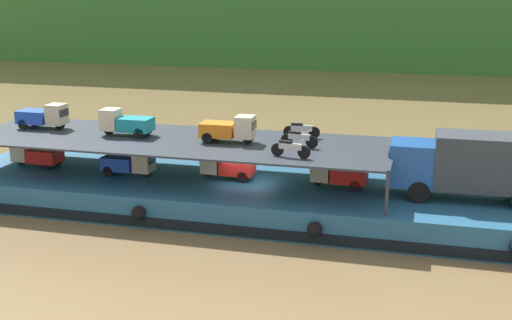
% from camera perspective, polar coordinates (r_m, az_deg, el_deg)
% --- Properties ---
extents(ground_plane, '(400.00, 400.00, 0.00)m').
position_cam_1_polar(ground_plane, '(34.44, -0.71, -4.30)').
color(ground_plane, brown).
extents(cargo_barge, '(31.25, 8.16, 1.50)m').
position_cam_1_polar(cargo_barge, '(34.19, -0.73, -3.12)').
color(cargo_barge, '#23567A').
rests_on(cargo_barge, ground).
extents(covered_lorry, '(7.88, 2.38, 3.10)m').
position_cam_1_polar(covered_lorry, '(32.37, 17.70, -0.36)').
color(covered_lorry, '#1E4C99').
rests_on(covered_lorry, cargo_barge).
extents(cargo_rack, '(22.05, 6.82, 2.00)m').
position_cam_1_polar(cargo_rack, '(34.68, -6.79, 1.64)').
color(cargo_rack, '#2D333D').
rests_on(cargo_rack, cargo_barge).
extents(mini_truck_lower_stern, '(2.75, 1.22, 1.38)m').
position_cam_1_polar(mini_truck_lower_stern, '(38.73, -18.14, 0.49)').
color(mini_truck_lower_stern, red).
rests_on(mini_truck_lower_stern, cargo_barge).
extents(mini_truck_lower_aft, '(2.78, 1.26, 1.38)m').
position_cam_1_polar(mini_truck_lower_aft, '(35.65, -10.68, -0.22)').
color(mini_truck_lower_aft, '#1E47B7').
rests_on(mini_truck_lower_aft, cargo_barge).
extents(mini_truck_lower_mid, '(2.76, 1.23, 1.38)m').
position_cam_1_polar(mini_truck_lower_mid, '(34.52, -2.49, -0.46)').
color(mini_truck_lower_mid, red).
rests_on(mini_truck_lower_mid, cargo_barge).
extents(mini_truck_lower_fore, '(2.79, 1.28, 1.38)m').
position_cam_1_polar(mini_truck_lower_fore, '(33.30, 6.95, -1.13)').
color(mini_truck_lower_fore, red).
rests_on(mini_truck_lower_fore, cargo_barge).
extents(mini_truck_upper_stern, '(2.75, 1.22, 1.38)m').
position_cam_1_polar(mini_truck_upper_stern, '(38.74, -17.56, 3.57)').
color(mini_truck_upper_stern, '#1E47B7').
rests_on(mini_truck_upper_stern, cargo_rack).
extents(mini_truck_upper_mid, '(2.75, 1.21, 1.38)m').
position_cam_1_polar(mini_truck_upper_mid, '(35.79, -10.98, 3.12)').
color(mini_truck_upper_mid, teal).
rests_on(mini_truck_upper_mid, cargo_rack).
extents(mini_truck_upper_fore, '(2.76, 1.24, 1.38)m').
position_cam_1_polar(mini_truck_upper_fore, '(33.67, -2.32, 2.65)').
color(mini_truck_upper_fore, orange).
rests_on(mini_truck_upper_fore, cargo_rack).
extents(motorcycle_upper_port, '(1.89, 0.55, 0.87)m').
position_cam_1_polar(motorcycle_upper_port, '(30.83, 2.91, 1.02)').
color(motorcycle_upper_port, black).
rests_on(motorcycle_upper_port, cargo_rack).
extents(motorcycle_upper_centre, '(1.89, 0.55, 0.87)m').
position_cam_1_polar(motorcycle_upper_centre, '(32.78, 3.65, 1.84)').
color(motorcycle_upper_centre, black).
rests_on(motorcycle_upper_centre, cargo_rack).
extents(motorcycle_upper_stbd, '(1.90, 0.55, 0.87)m').
position_cam_1_polar(motorcycle_upper_stbd, '(34.79, 3.85, 2.59)').
color(motorcycle_upper_stbd, black).
rests_on(motorcycle_upper_stbd, cargo_rack).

